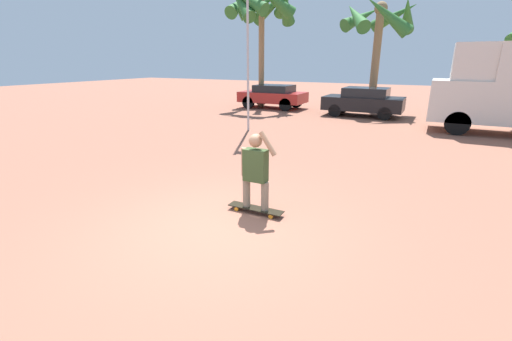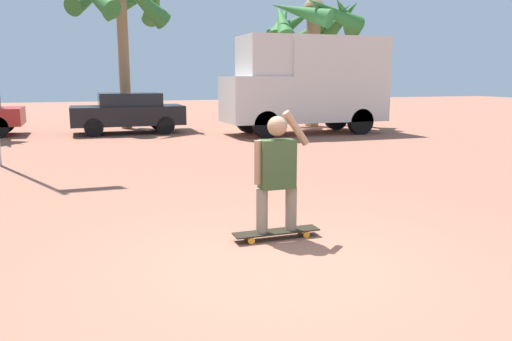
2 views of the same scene
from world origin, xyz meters
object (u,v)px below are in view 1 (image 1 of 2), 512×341
(skateboard, at_px, (256,209))
(palm_tree_center_background, at_px, (380,21))
(palm_tree_far_left, at_px, (263,5))
(person_skateboarder, at_px, (256,168))
(parked_car_red, at_px, (273,95))
(parked_car_black, at_px, (364,101))
(flagpole, at_px, (250,6))

(skateboard, height_order, palm_tree_center_background, palm_tree_center_background)
(skateboard, height_order, palm_tree_far_left, palm_tree_far_left)
(palm_tree_center_background, distance_m, palm_tree_far_left, 6.44)
(skateboard, relative_size, palm_tree_center_background, 0.18)
(person_skateboarder, relative_size, parked_car_red, 0.38)
(parked_car_black, distance_m, flagpole, 7.82)
(palm_tree_center_background, bearing_deg, skateboard, -88.33)
(parked_car_red, distance_m, flagpole, 7.96)
(flagpole, bearing_deg, parked_car_black, 61.03)
(skateboard, xyz_separation_m, palm_tree_far_left, (-6.71, 13.71, 5.59))
(person_skateboarder, relative_size, palm_tree_far_left, 0.21)
(palm_tree_far_left, bearing_deg, parked_car_red, -11.65)
(person_skateboarder, bearing_deg, parked_car_black, 92.47)
(parked_car_black, distance_m, parked_car_red, 5.41)
(person_skateboarder, xyz_separation_m, palm_tree_far_left, (-6.71, 13.71, 4.79))
(person_skateboarder, distance_m, palm_tree_far_left, 16.00)
(skateboard, relative_size, flagpole, 0.13)
(skateboard, distance_m, parked_car_black, 12.88)
(parked_car_black, xyz_separation_m, palm_tree_far_left, (-6.16, 0.86, 4.91))
(skateboard, xyz_separation_m, parked_car_black, (-0.55, 12.85, 0.68))
(person_skateboarder, relative_size, palm_tree_center_background, 0.25)
(palm_tree_center_background, height_order, palm_tree_far_left, palm_tree_far_left)
(parked_car_red, bearing_deg, person_skateboarder, -66.40)
(skateboard, bearing_deg, flagpole, 119.12)
(skateboard, bearing_deg, person_skateboarder, -180.00)
(parked_car_red, distance_m, palm_tree_center_background, 6.82)
(parked_car_red, bearing_deg, parked_car_black, -7.37)
(parked_car_red, bearing_deg, palm_tree_center_background, 11.30)
(skateboard, relative_size, person_skateboarder, 0.73)
(flagpole, bearing_deg, person_skateboarder, -60.88)
(parked_car_black, xyz_separation_m, flagpole, (-3.29, -5.95, 3.86))
(parked_car_black, relative_size, flagpole, 0.48)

